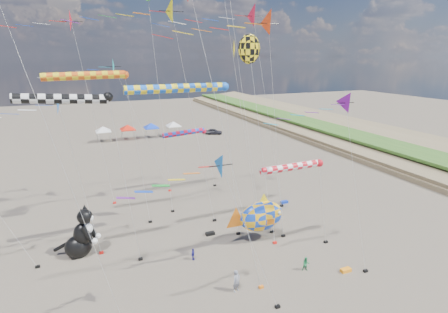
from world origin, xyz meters
name	(u,v)px	position (x,y,z in m)	size (l,w,h in m)	color
delta_kite_0	(39,108)	(-12.97, 14.64, 13.50)	(9.19, 1.92, 14.82)	blue
delta_kite_1	(348,111)	(6.99, 3.23, 13.69)	(8.62, 1.71, 14.95)	#7D1295
delta_kite_2	(114,69)	(-5.99, 27.30, 15.88)	(12.02, 1.90, 17.21)	#1FC6C7
delta_kite_6	(250,27)	(3.18, 10.95, 19.57)	(11.77, 2.27, 21.02)	#FF4012
delta_kite_7	(258,17)	(7.22, 17.29, 21.10)	(12.82, 2.61, 22.68)	red
delta_kite_10	(232,173)	(-2.20, 2.30, 10.66)	(8.47, 1.72, 11.90)	blue
delta_kite_11	(176,12)	(-1.32, 16.82, 21.06)	(11.58, 2.54, 22.60)	#FFF011
delta_kite_12	(65,22)	(-10.59, 25.90, 20.65)	(11.67, 2.54, 22.20)	red
windsock_1	(186,133)	(2.22, 26.78, 7.83)	(7.18, 0.69, 8.23)	red
windsock_2	(89,76)	(-9.00, 19.14, 15.54)	(8.80, 0.78, 16.01)	#E55613
windsock_3	(182,89)	(-2.05, 13.11, 14.68)	(10.30, 0.78, 15.13)	blue
windsock_4	(68,100)	(-10.85, 12.21, 14.28)	(8.05, 0.74, 14.73)	black
windsock_5	(295,167)	(6.38, 8.36, 8.17)	(7.56, 0.67, 8.57)	red
angelfish_kite	(247,51)	(4.50, 14.08, 17.79)	(3.74, 3.02, 19.26)	yellow
cat_inflatable	(80,231)	(-11.26, 15.12, 2.39)	(3.55, 1.77, 4.79)	black
fish_inflatable	(261,216)	(4.79, 11.12, 2.62)	(6.01, 2.15, 4.92)	#1340BE
person_adult	(236,281)	(-0.50, 5.12, 0.89)	(0.65, 0.43, 1.79)	gray
child_green	(306,264)	(5.98, 5.31, 0.62)	(0.60, 0.47, 1.23)	#238D4D
child_blue	(193,254)	(-2.25, 10.48, 0.55)	(0.64, 0.27, 1.09)	#282693
kite_bag_0	(284,202)	(11.82, 18.01, 0.15)	(0.90, 0.44, 0.30)	#1232B9
kite_bag_1	(210,234)	(0.70, 14.09, 0.15)	(0.90, 0.44, 0.30)	black
kite_bag_2	(346,270)	(8.97, 3.88, 0.15)	(0.90, 0.44, 0.30)	orange
tent_row	(139,124)	(1.50, 60.00, 3.15)	(19.20, 4.20, 3.80)	white
parked_car	(214,132)	(17.90, 58.00, 0.66)	(1.55, 3.85, 1.31)	#26262D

